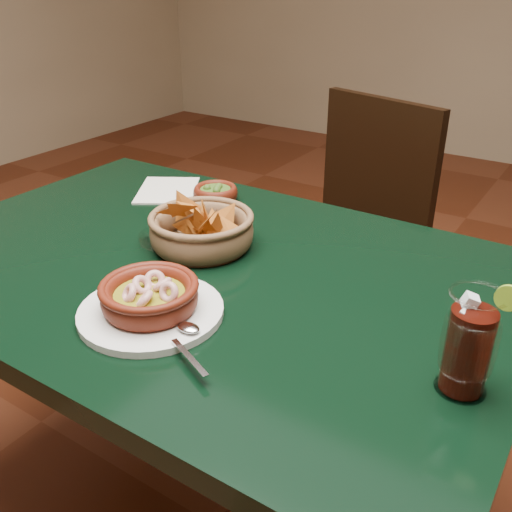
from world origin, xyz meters
The scene contains 8 objects.
dining_table centered at (0.00, 0.00, 0.65)m, with size 1.20×0.80×0.75m.
dining_chair centered at (-0.01, 0.71, 0.51)m, with size 0.53×0.53×0.92m.
shrimp_plate centered at (0.05, -0.19, 0.78)m, with size 0.30×0.24×0.08m.
chip_basket centered at (-0.04, 0.05, 0.79)m, with size 0.24×0.24×0.15m.
guacamole_ramekin centered at (-0.17, 0.27, 0.77)m, with size 0.12×0.12×0.04m.
cola_drink centered at (0.52, -0.10, 0.82)m, with size 0.15×0.15×0.17m.
glass_ashtray centered at (-0.11, 0.03, 0.76)m, with size 0.11×0.11×0.03m.
paper_menu centered at (-0.31, 0.26, 0.75)m, with size 0.22×0.23×0.00m.
Camera 1 is at (0.62, -0.75, 1.26)m, focal length 40.00 mm.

